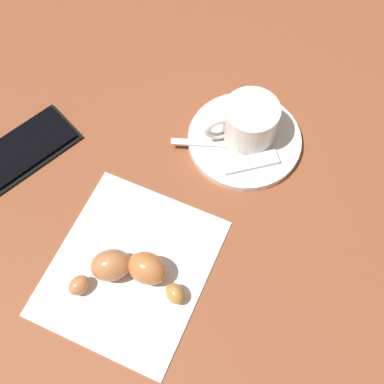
% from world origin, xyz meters
% --- Properties ---
extents(ground_plane, '(1.80, 1.80, 0.00)m').
position_xyz_m(ground_plane, '(0.00, 0.00, 0.00)').
color(ground_plane, brown).
extents(saucer, '(0.15, 0.15, 0.01)m').
position_xyz_m(saucer, '(0.09, -0.00, 0.01)').
color(saucer, white).
rests_on(saucer, ground).
extents(espresso_cup, '(0.08, 0.08, 0.05)m').
position_xyz_m(espresso_cup, '(0.10, -0.00, 0.04)').
color(espresso_cup, white).
rests_on(espresso_cup, saucer).
extents(teaspoon, '(0.08, 0.12, 0.01)m').
position_xyz_m(teaspoon, '(0.08, -0.00, 0.01)').
color(teaspoon, silver).
rests_on(teaspoon, saucer).
extents(sugar_packet, '(0.07, 0.06, 0.01)m').
position_xyz_m(sugar_packet, '(0.07, -0.03, 0.01)').
color(sugar_packet, white).
rests_on(sugar_packet, saucer).
extents(napkin, '(0.23, 0.21, 0.00)m').
position_xyz_m(napkin, '(-0.13, 0.01, 0.00)').
color(napkin, white).
rests_on(napkin, ground).
extents(croissant, '(0.10, 0.12, 0.04)m').
position_xyz_m(croissant, '(-0.13, 0.00, 0.02)').
color(croissant, '#BA893F').
rests_on(croissant, napkin).
extents(cell_phone, '(0.14, 0.10, 0.01)m').
position_xyz_m(cell_phone, '(-0.09, 0.22, 0.00)').
color(cell_phone, black).
rests_on(cell_phone, ground).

